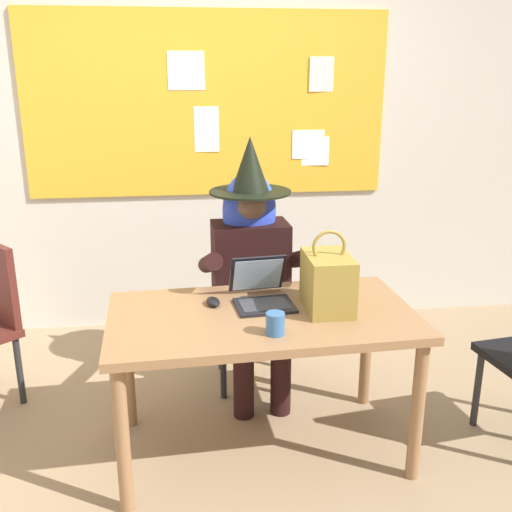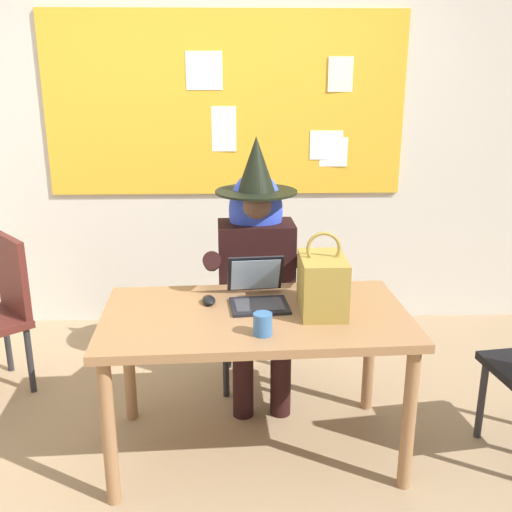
% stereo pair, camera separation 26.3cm
% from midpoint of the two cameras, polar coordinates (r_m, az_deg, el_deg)
% --- Properties ---
extents(ground_plane, '(24.00, 24.00, 0.00)m').
position_cam_midpoint_polar(ground_plane, '(3.00, -4.93, -18.88)').
color(ground_plane, '#937A5B').
extents(wall_back_bulletin, '(5.44, 1.82, 2.71)m').
position_cam_midpoint_polar(wall_back_bulletin, '(4.13, -6.51, 11.81)').
color(wall_back_bulletin, beige).
rests_on(wall_back_bulletin, ground).
extents(desk_main, '(1.42, 0.83, 0.72)m').
position_cam_midpoint_polar(desk_main, '(2.73, -2.16, -7.23)').
color(desk_main, '#8E6642').
rests_on(desk_main, ground).
extents(chair_at_desk, '(0.43, 0.43, 0.90)m').
position_cam_midpoint_polar(chair_at_desk, '(3.47, -2.80, -4.05)').
color(chair_at_desk, '#2D3347').
rests_on(chair_at_desk, ground).
extents(person_costumed, '(0.61, 0.70, 1.44)m').
position_cam_midpoint_polar(person_costumed, '(3.26, -2.69, -0.11)').
color(person_costumed, black).
rests_on(person_costumed, ground).
extents(laptop, '(0.30, 0.34, 0.21)m').
position_cam_midpoint_polar(laptop, '(2.80, -2.13, -3.62)').
color(laptop, black).
rests_on(laptop, desk_main).
extents(computer_mouse, '(0.08, 0.11, 0.03)m').
position_cam_midpoint_polar(computer_mouse, '(2.79, -6.85, -4.43)').
color(computer_mouse, black).
rests_on(computer_mouse, desk_main).
extents(handbag, '(0.20, 0.30, 0.38)m').
position_cam_midpoint_polar(handbag, '(2.70, 4.17, -2.52)').
color(handbag, olive).
rests_on(handbag, desk_main).
extents(coffee_mug, '(0.08, 0.08, 0.09)m').
position_cam_midpoint_polar(coffee_mug, '(2.47, -1.20, -6.59)').
color(coffee_mug, '#336099').
rests_on(coffee_mug, desk_main).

